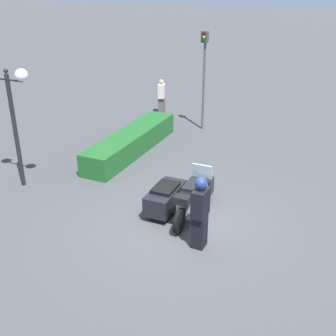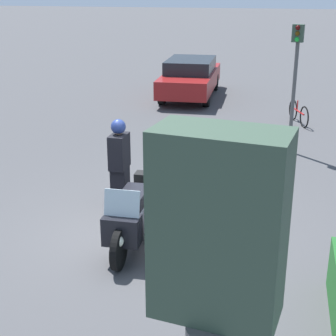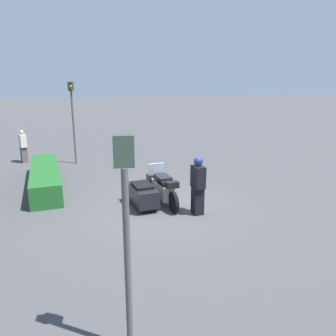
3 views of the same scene
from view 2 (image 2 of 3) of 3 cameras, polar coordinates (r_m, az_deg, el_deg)
ground_plane at (r=8.93m, az=-2.09°, el=-6.57°), size 160.00×160.00×0.00m
police_motorcycle at (r=8.19m, az=-1.19°, el=-5.61°), size 2.37×1.29×1.15m
officer_rider at (r=9.37m, az=-5.39°, el=0.63°), size 0.47×0.29×1.71m
traffic_light_far at (r=12.68m, az=13.92°, el=10.56°), size 0.22×0.28×3.08m
parked_car_background at (r=19.00m, az=2.49°, el=10.07°), size 4.66×1.91×1.39m
bicycle_parked at (r=15.88m, az=14.26°, el=5.91°), size 1.49×0.57×0.68m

